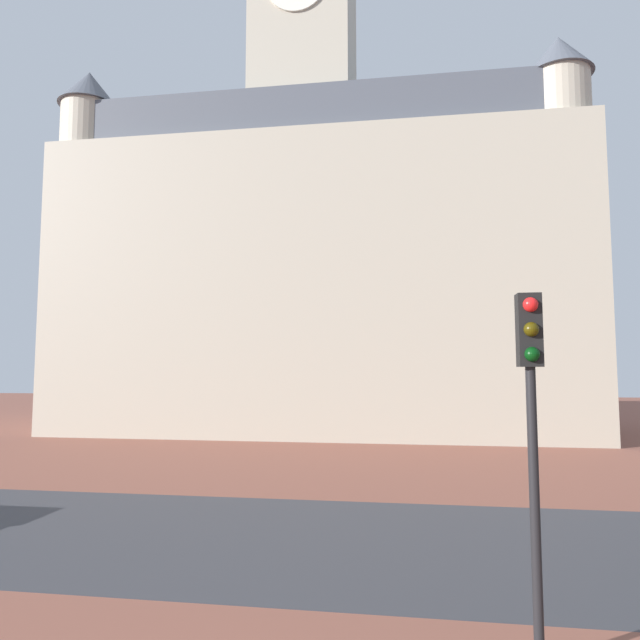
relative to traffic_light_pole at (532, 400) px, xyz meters
The scene contains 4 objects.
ground_plane 7.26m from the traffic_light_pole, 122.26° to the left, with size 120.00×120.00×0.00m, color brown.
street_asphalt_strip 6.40m from the traffic_light_pole, 128.69° to the left, with size 120.00×6.64×0.00m, color #38383D.
landmark_building 27.01m from the traffic_light_pole, 104.31° to the left, with size 28.23×12.97×33.93m.
traffic_light_pole is the anchor object (origin of this frame).
Camera 1 is at (1.99, -2.67, 3.45)m, focal length 31.27 mm.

